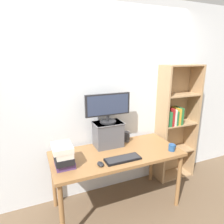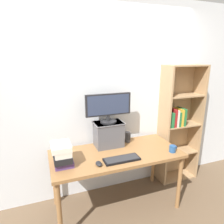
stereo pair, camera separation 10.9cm
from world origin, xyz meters
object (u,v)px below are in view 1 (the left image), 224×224
Objects in this scene: coffee_mug at (172,147)px; desk_speaker at (127,137)px; bookshelf_unit at (175,122)px; book_stack at (63,155)px; riser_box at (108,134)px; desk at (116,158)px; keyboard at (123,159)px; computer_monitor at (108,107)px; computer_mouse at (100,164)px.

desk_speaker is at bearing 130.20° from coffee_mug.
bookshelf_unit is 6.78× the size of book_stack.
riser_box reaches higher than coffee_mug.
riser_box is (-0.02, 0.22, 0.24)m from desk.
desk is 0.21m from keyboard.
coffee_mug is (0.65, -0.22, 0.12)m from desk.
computer_monitor reaches higher than keyboard.
keyboard is 0.65m from book_stack.
keyboard is (-0.01, -0.19, 0.09)m from desk.
riser_box is 1.42× the size of book_stack.
desk_speaker is at bearing -176.36° from bookshelf_unit.
desk is 14.87× the size of computer_mouse.
desk is 3.81× the size of keyboard.
riser_box reaches higher than desk.
desk is at bearing -84.10° from computer_monitor.
coffee_mug is (0.67, -0.43, -0.48)m from computer_monitor.
desk is at bearing -137.43° from desk_speaker.
coffee_mug is at bearing -132.44° from bookshelf_unit.
bookshelf_unit reaches higher than book_stack.
bookshelf_unit is at bearing 47.56° from coffee_mug.
computer_monitor is 5.40× the size of coffee_mug.
book_stack is at bearing -155.26° from computer_monitor.
bookshelf_unit is 1.48m from computer_mouse.
computer_mouse is 0.92m from coffee_mug.
riser_box is at bearing -176.11° from bookshelf_unit.
bookshelf_unit reaches higher than desk_speaker.
book_stack is (-1.75, -0.36, -0.02)m from bookshelf_unit.
riser_box is 0.64× the size of computer_monitor.
book_stack is 2.44× the size of coffee_mug.
desk_speaker is at bearing 4.93° from computer_monitor.
riser_box is 0.35m from computer_monitor.
desk_speaker is (-0.85, -0.05, -0.08)m from bookshelf_unit.
computer_monitor is 0.93m from coffee_mug.
bookshelf_unit is at bearing 14.76° from desk.
computer_monitor is at bearing 95.90° from desk.
riser_box is at bearing 90.00° from computer_monitor.
book_stack is at bearing -161.08° from desk_speaker.
bookshelf_unit reaches higher than computer_mouse.
computer_mouse reaches higher than keyboard.
computer_monitor is at bearing 91.80° from keyboard.
computer_mouse is 0.40m from book_stack.
coffee_mug reaches higher than desk.
computer_monitor is 2.21× the size of book_stack.
coffee_mug reaches higher than keyboard.
desk is at bearing 161.41° from coffee_mug.
desk_speaker is (0.89, 0.31, -0.05)m from book_stack.
riser_box is 0.91× the size of keyboard.
book_stack is at bearing -173.91° from desk.
computer_mouse is at bearing -176.73° from keyboard.
book_stack reaches higher than keyboard.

